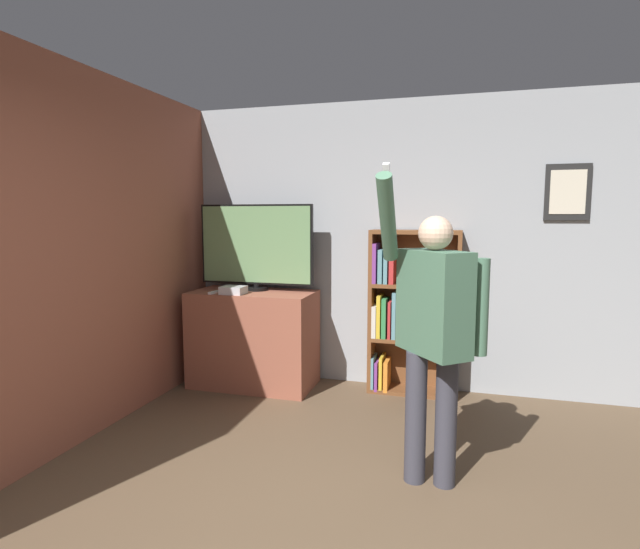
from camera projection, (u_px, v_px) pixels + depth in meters
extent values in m
cube|color=#9EA3A8|center=(410.00, 246.00, 4.69)|extent=(6.27, 0.06, 2.70)
cube|color=black|center=(568.00, 192.00, 4.23)|extent=(0.36, 0.02, 0.47)
cube|color=beige|center=(568.00, 192.00, 4.21)|extent=(0.28, 0.01, 0.37)
cube|color=#93513D|center=(98.00, 254.00, 3.76)|extent=(0.06, 4.72, 2.70)
cube|color=#93513D|center=(254.00, 339.00, 4.80)|extent=(1.17, 0.60, 0.92)
cylinder|color=black|center=(257.00, 289.00, 4.84)|extent=(0.22, 0.22, 0.03)
cylinder|color=black|center=(257.00, 285.00, 4.84)|extent=(0.06, 0.06, 0.05)
cube|color=black|center=(256.00, 244.00, 4.79)|extent=(1.14, 0.04, 0.77)
cube|color=#6B9360|center=(255.00, 245.00, 4.77)|extent=(1.10, 0.01, 0.73)
cube|color=silver|center=(233.00, 290.00, 4.61)|extent=(0.21, 0.18, 0.07)
cube|color=white|center=(214.00, 292.00, 4.63)|extent=(0.05, 0.14, 0.02)
cube|color=brown|center=(372.00, 311.00, 4.66)|extent=(0.04, 0.28, 1.51)
cube|color=brown|center=(458.00, 315.00, 4.45)|extent=(0.04, 0.28, 1.51)
cube|color=brown|center=(415.00, 310.00, 4.68)|extent=(0.81, 0.01, 1.51)
cube|color=brown|center=(412.00, 390.00, 4.64)|extent=(0.74, 0.28, 0.04)
cube|color=brown|center=(413.00, 340.00, 4.58)|extent=(0.74, 0.28, 0.04)
cube|color=brown|center=(415.00, 286.00, 4.53)|extent=(0.74, 0.28, 0.04)
cube|color=brown|center=(416.00, 232.00, 4.47)|extent=(0.74, 0.28, 0.04)
cube|color=#5B8E99|center=(374.00, 372.00, 4.70)|extent=(0.02, 0.23, 0.31)
cube|color=#7A3889|center=(377.00, 374.00, 4.68)|extent=(0.03, 0.22, 0.27)
cube|color=gold|center=(382.00, 372.00, 4.69)|extent=(0.03, 0.26, 0.32)
cube|color=orange|center=(387.00, 374.00, 4.67)|extent=(0.04, 0.25, 0.28)
cube|color=beige|center=(375.00, 321.00, 4.62)|extent=(0.04, 0.20, 0.29)
cube|color=gold|center=(380.00, 316.00, 4.62)|extent=(0.03, 0.24, 0.39)
cube|color=#338447|center=(385.00, 317.00, 4.60)|extent=(0.04, 0.22, 0.36)
cube|color=red|center=(391.00, 319.00, 4.61)|extent=(0.02, 0.25, 0.34)
cube|color=#5B8E99|center=(395.00, 314.00, 4.59)|extent=(0.03, 0.26, 0.43)
cube|color=#7A3889|center=(376.00, 263.00, 4.58)|extent=(0.03, 0.24, 0.36)
cube|color=#5B8E99|center=(382.00, 266.00, 4.56)|extent=(0.04, 0.23, 0.31)
cube|color=#5B8E99|center=(387.00, 264.00, 4.56)|extent=(0.04, 0.25, 0.34)
cube|color=red|center=(393.00, 261.00, 4.51)|extent=(0.04, 0.20, 0.42)
cylinder|color=#383842|center=(416.00, 417.00, 3.05)|extent=(0.13, 0.13, 0.82)
cylinder|color=#383842|center=(446.00, 420.00, 3.00)|extent=(0.13, 0.13, 0.82)
cube|color=#477056|center=(434.00, 302.00, 2.94)|extent=(0.47, 0.51, 0.61)
sphere|color=beige|center=(436.00, 233.00, 2.89)|extent=(0.20, 0.20, 0.20)
cylinder|color=#477056|center=(481.00, 307.00, 2.87)|extent=(0.09, 0.09, 0.56)
cylinder|color=#477056|center=(388.00, 218.00, 2.85)|extent=(0.09, 0.40, 0.51)
cube|color=white|center=(387.00, 176.00, 2.77)|extent=(0.04, 0.09, 0.14)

